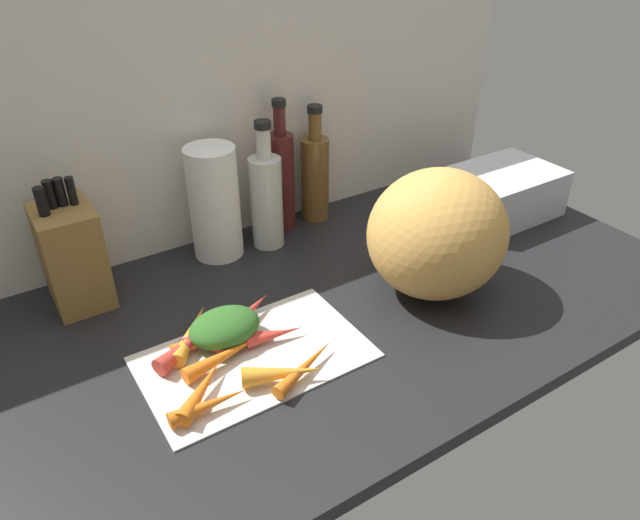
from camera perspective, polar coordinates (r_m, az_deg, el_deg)
ground_plane at (r=118.06cm, az=-2.49°, el=-5.83°), size 170.00×80.00×3.00cm
wall_back at (r=134.36cm, az=-11.46°, el=13.75°), size 170.00×3.00×60.00cm
cutting_board at (r=107.48cm, az=-6.35°, el=-9.24°), size 39.80×24.63×0.80cm
carrot_0 at (r=112.87cm, az=-7.54°, el=-5.59°), size 17.15×11.61×3.46cm
carrot_1 at (r=109.25cm, az=-4.41°, el=-7.22°), size 11.28×4.11×2.37cm
carrot_2 at (r=102.51cm, az=-1.44°, el=-10.24°), size 15.39×8.38×2.49cm
carrot_3 at (r=111.51cm, az=-12.36°, el=-6.85°), size 12.56×14.20×2.99cm
carrot_4 at (r=105.42cm, az=-9.31°, el=-9.15°), size 15.87×5.44×2.95cm
carrot_5 at (r=109.97cm, az=-10.52°, el=-7.40°), size 14.66×2.64×2.53cm
carrot_6 at (r=100.60cm, az=-3.66°, el=-10.89°), size 13.93×8.68×3.57cm
carrot_7 at (r=108.92cm, az=-12.44°, el=-7.85°), size 15.62×9.55×3.31cm
carrot_8 at (r=108.84cm, az=-6.37°, el=-7.29°), size 10.86×5.69×3.05cm
carrot_9 at (r=99.86cm, az=-11.44°, el=-12.24°), size 12.16×11.22×3.02cm
carrot_10 at (r=97.58cm, az=-10.66°, el=-13.60°), size 13.36×2.96×2.64cm
carrot_11 at (r=111.55cm, az=-10.59°, el=-6.72°), size 12.31×5.31×2.62cm
carrot_greens_pile at (r=109.43cm, az=-9.22°, el=-6.43°), size 13.36×10.28×5.65cm
winter_squash at (r=119.62cm, az=11.27°, el=2.50°), size 28.77×27.01×26.25cm
knife_block at (r=124.91cm, az=-22.88°, el=0.45°), size 10.74×13.82×26.23cm
paper_towel_roll at (r=132.16cm, az=-10.19°, el=5.46°), size 11.13×11.13×25.60cm
bottle_0 at (r=134.85cm, az=-5.21°, el=5.98°), size 7.36×7.36×29.95cm
bottle_1 at (r=141.65cm, az=-3.74°, el=7.91°), size 6.19×6.19×32.05cm
bottle_2 at (r=146.58cm, az=-0.48°, el=8.24°), size 6.91×6.91×29.00cm
dish_rack at (r=156.93cm, az=16.88°, el=6.20°), size 29.57×20.18×11.84cm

